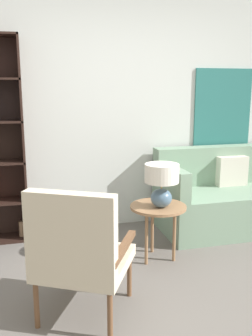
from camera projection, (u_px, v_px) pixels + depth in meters
The scene contains 6 objects.
ground_plane at pixel (182, 326), 2.53m from camera, with size 14.00×14.00×0.00m, color #66605B.
wall_back at pixel (116, 108), 4.17m from camera, with size 6.40×0.08×2.70m.
armchair at pixel (79, 250), 2.48m from camera, with size 0.81×0.82×0.95m.
couch at pixel (235, 198), 4.29m from camera, with size 1.77×0.83×0.90m.
side_table at pixel (158, 211), 3.42m from camera, with size 0.51×0.51×0.52m.
table_lamp at pixel (162, 180), 3.32m from camera, with size 0.31×0.31×0.40m.
Camera 1 is at (-0.94, -2.08, 1.58)m, focal length 40.00 mm.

